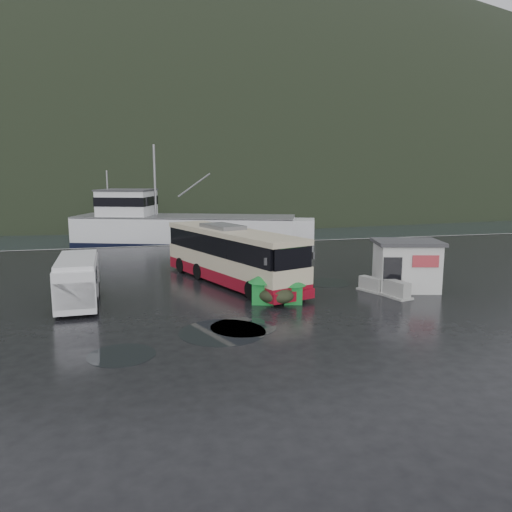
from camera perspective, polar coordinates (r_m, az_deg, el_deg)
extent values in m
plane|color=black|center=(26.38, -4.37, -4.86)|extent=(160.00, 160.00, 0.00)
cube|color=black|center=(135.42, -12.31, 6.57)|extent=(300.00, 180.00, 0.02)
cube|color=#999993|center=(45.87, -8.60, 1.23)|extent=(160.00, 0.60, 1.50)
ellipsoid|color=black|center=(275.64, -11.18, 8.02)|extent=(780.00, 540.00, 570.00)
cylinder|color=black|center=(20.98, -3.86, -8.66)|extent=(3.64, 3.64, 0.01)
cylinder|color=black|center=(21.60, -1.43, -8.10)|extent=(2.87, 2.87, 0.01)
cylinder|color=black|center=(30.25, 8.35, -3.05)|extent=(2.62, 2.62, 0.01)
cylinder|color=black|center=(19.09, -15.10, -10.86)|extent=(2.47, 2.47, 0.01)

